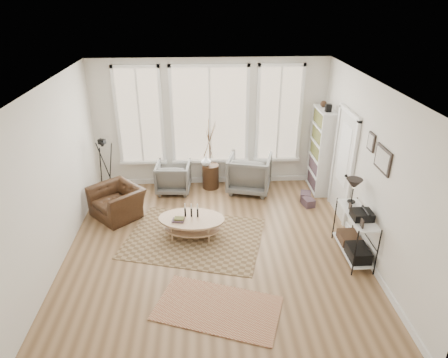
{
  "coord_description": "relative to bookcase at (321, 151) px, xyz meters",
  "views": [
    {
      "loc": [
        -0.15,
        -5.87,
        4.24
      ],
      "look_at": [
        0.2,
        0.6,
        1.1
      ],
      "focal_mm": 32.0,
      "sensor_mm": 36.0,
      "label": 1
    }
  ],
  "objects": [
    {
      "name": "room",
      "position": [
        -2.42,
        -2.2,
        0.47
      ],
      "size": [
        5.5,
        5.54,
        2.9
      ],
      "color": "#8E6B48",
      "rests_on": "ground"
    },
    {
      "name": "bay_window",
      "position": [
        -2.44,
        0.49,
        0.65
      ],
      "size": [
        4.14,
        0.12,
        2.24
      ],
      "color": "#D4B68C",
      "rests_on": "ground"
    },
    {
      "name": "door",
      "position": [
        0.13,
        -1.08,
        0.17
      ],
      "size": [
        0.09,
        1.06,
        2.22
      ],
      "color": "silver",
      "rests_on": "ground"
    },
    {
      "name": "bookcase",
      "position": [
        0.0,
        0.0,
        0.0
      ],
      "size": [
        0.31,
        0.85,
        2.06
      ],
      "color": "white",
      "rests_on": "ground"
    },
    {
      "name": "low_shelf",
      "position": [
        -0.06,
        -2.52,
        -0.44
      ],
      "size": [
        0.38,
        1.08,
        1.3
      ],
      "color": "white",
      "rests_on": "ground"
    },
    {
      "name": "wall_art",
      "position": [
        0.14,
        -2.49,
        0.92
      ],
      "size": [
        0.04,
        0.88,
        0.44
      ],
      "color": "black",
      "rests_on": "ground"
    },
    {
      "name": "rug_main",
      "position": [
        -2.8,
        -1.85,
        -0.95
      ],
      "size": [
        2.82,
        2.39,
        0.01
      ],
      "primitive_type": "cube",
      "rotation": [
        0.0,
        0.0,
        -0.26
      ],
      "color": "brown",
      "rests_on": "ground"
    },
    {
      "name": "rug_runner",
      "position": [
        -2.44,
        -3.69,
        -0.94
      ],
      "size": [
        2.0,
        1.52,
        0.01
      ],
      "primitive_type": "cube",
      "rotation": [
        0.0,
        0.0,
        -0.34
      ],
      "color": "maroon",
      "rests_on": "ground"
    },
    {
      "name": "coffee_table",
      "position": [
        -2.85,
        -1.77,
        -0.65
      ],
      "size": [
        1.32,
        0.94,
        0.56
      ],
      "color": "tan",
      "rests_on": "ground"
    },
    {
      "name": "armchair_left",
      "position": [
        -3.29,
        0.09,
        -0.61
      ],
      "size": [
        0.8,
        0.82,
        0.69
      ],
      "primitive_type": "imported",
      "rotation": [
        0.0,
        0.0,
        3.07
      ],
      "color": "slate",
      "rests_on": "ground"
    },
    {
      "name": "armchair_right",
      "position": [
        -1.57,
        0.04,
        -0.52
      ],
      "size": [
        1.13,
        1.15,
        0.86
      ],
      "primitive_type": "imported",
      "rotation": [
        0.0,
        0.0,
        2.88
      ],
      "color": "slate",
      "rests_on": "ground"
    },
    {
      "name": "side_table",
      "position": [
        -2.45,
        0.22,
        -0.19
      ],
      "size": [
        0.38,
        0.38,
        1.59
      ],
      "color": "#3A2314",
      "rests_on": "ground"
    },
    {
      "name": "vase",
      "position": [
        -2.55,
        0.2,
        -0.28
      ],
      "size": [
        0.23,
        0.23,
        0.22
      ],
      "primitive_type": "imported",
      "rotation": [
        0.0,
        0.0,
        -0.08
      ],
      "color": "silver",
      "rests_on": "side_table"
    },
    {
      "name": "accent_chair",
      "position": [
        -4.36,
        -0.94,
        -0.65
      ],
      "size": [
        1.27,
        1.26,
        0.62
      ],
      "primitive_type": "imported",
      "rotation": [
        0.0,
        0.0,
        -0.82
      ],
      "color": "#3A2314",
      "rests_on": "ground"
    },
    {
      "name": "tripod_camera",
      "position": [
        -4.69,
        -0.23,
        -0.31
      ],
      "size": [
        0.49,
        0.49,
        1.4
      ],
      "color": "black",
      "rests_on": "ground"
    },
    {
      "name": "book_stack_near",
      "position": [
        -0.39,
        -0.5,
        -0.87
      ],
      "size": [
        0.29,
        0.33,
        0.18
      ],
      "primitive_type": "cube",
      "rotation": [
        0.0,
        0.0,
        -0.26
      ],
      "color": "brown",
      "rests_on": "ground"
    },
    {
      "name": "book_stack_far",
      "position": [
        -0.39,
        -0.77,
        -0.87
      ],
      "size": [
        0.26,
        0.31,
        0.17
      ],
      "primitive_type": "cube",
      "rotation": [
        0.0,
        0.0,
        0.24
      ],
      "color": "brown",
      "rests_on": "ground"
    }
  ]
}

